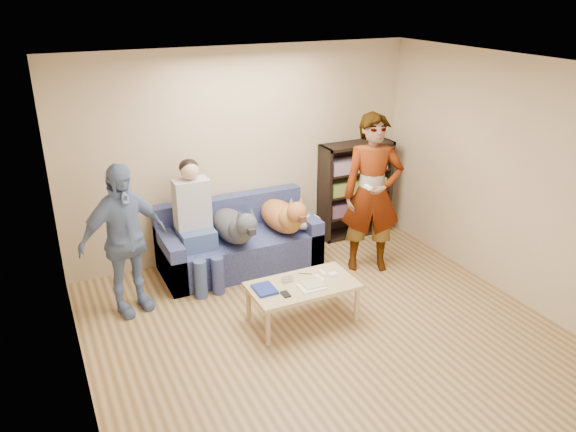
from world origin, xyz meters
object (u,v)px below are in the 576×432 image
bookshelf (355,187)px  coffee_table (303,288)px  dog_gray (235,226)px  person_seated (195,219)px  camera_silver (287,279)px  person_standing_left (124,240)px  dog_tan (284,216)px  notebook_blue (265,289)px  sofa (238,245)px  person_standing_right (372,194)px

bookshelf → coffee_table: bearing=-134.5°
dog_gray → bookshelf: (1.91, 0.43, 0.05)m
person_seated → camera_silver: bearing=-63.7°
person_standing_left → dog_tan: size_ratio=1.41×
person_standing_left → coffee_table: bearing=-49.2°
dog_gray → dog_tan: 0.65m
person_standing_left → bookshelf: 3.29m
camera_silver → coffee_table: (0.12, -0.12, -0.07)m
camera_silver → dog_gray: bearing=97.5°
notebook_blue → dog_tan: size_ratio=0.22×
sofa → dog_gray: bearing=-119.1°
bookshelf → person_seated: bearing=-171.3°
person_seated → dog_tan: person_seated is taller
sofa → dog_gray: size_ratio=1.53×
notebook_blue → camera_silver: bearing=14.0°
notebook_blue → dog_gray: 1.21m
notebook_blue → person_seated: size_ratio=0.18×
notebook_blue → camera_silver: (0.28, 0.07, 0.01)m
camera_silver → sofa: 1.33m
camera_silver → coffee_table: camera_silver is taller
person_standing_left → dog_tan: (1.95, 0.30, -0.19)m
person_standing_left → notebook_blue: bearing=-55.7°
person_standing_left → dog_gray: (1.30, 0.27, -0.19)m
dog_gray → sofa: bearing=60.9°
coffee_table → person_seated: bearing=118.4°
person_standing_right → notebook_blue: size_ratio=7.37×
sofa → dog_tan: size_ratio=1.64×
camera_silver → bookshelf: 2.36m
person_standing_right → notebook_blue: bearing=-134.0°
notebook_blue → dog_gray: dog_gray is taller
notebook_blue → bookshelf: size_ratio=0.20×
person_standing_right → bookshelf: person_standing_right is taller
person_standing_right → dog_gray: person_standing_right is taller
person_standing_left → sofa: 1.58m
person_standing_right → sofa: size_ratio=1.01×
bookshelf → dog_gray: bearing=-167.2°
camera_silver → bookshelf: size_ratio=0.08×
camera_silver → coffee_table: bearing=-45.0°
notebook_blue → coffee_table: (0.40, -0.05, -0.06)m
person_standing_right → camera_silver: bearing=-132.6°
camera_silver → coffee_table: 0.18m
person_standing_right → sofa: (-1.43, 0.73, -0.68)m
notebook_blue → bookshelf: bookshelf is taller
bookshelf → person_standing_right: bearing=-111.1°
camera_silver → person_standing_left: bearing=149.6°
camera_silver → coffee_table: size_ratio=0.10×
dog_tan → dog_gray: bearing=-177.5°
notebook_blue → coffee_table: notebook_blue is taller
person_standing_left → notebook_blue: person_standing_left is taller
person_standing_left → dog_tan: 1.98m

